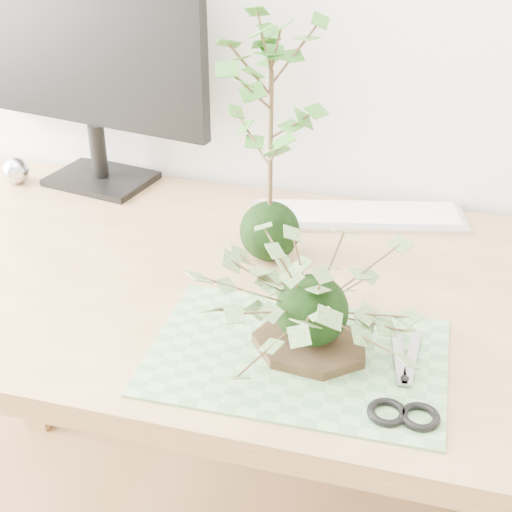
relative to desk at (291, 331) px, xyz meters
name	(u,v)px	position (x,y,z in m)	size (l,w,h in m)	color
desk	(291,331)	(0.00, 0.00, 0.00)	(1.60, 0.70, 0.74)	tan
cutting_mat	(297,356)	(0.05, -0.18, 0.09)	(0.40, 0.27, 0.00)	#588B56
stone_dish	(310,344)	(0.06, -0.16, 0.10)	(0.17, 0.17, 0.01)	black
ivy_kokedama	(313,281)	(0.06, -0.16, 0.20)	(0.30, 0.30, 0.20)	black
maple_kokedama	(271,87)	(-0.06, 0.08, 0.38)	(0.28, 0.28, 0.42)	black
keyboard	(358,215)	(0.07, 0.26, 0.10)	(0.41, 0.21, 0.02)	silver
monitor	(89,57)	(-0.47, 0.30, 0.35)	(0.50, 0.18, 0.45)	black
foil_ball	(16,170)	(-0.64, 0.24, 0.12)	(0.06, 0.06, 0.06)	white
scissors	(402,400)	(0.20, -0.24, 0.10)	(0.09, 0.20, 0.01)	gray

